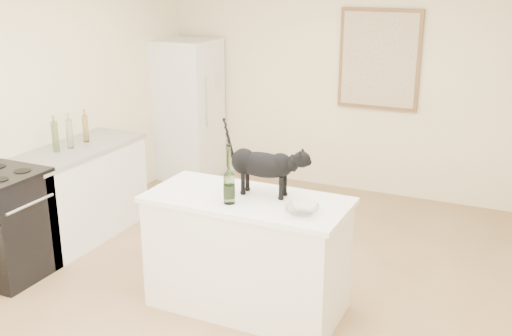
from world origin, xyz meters
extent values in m
plane|color=tan|center=(0.00, 0.00, 0.00)|extent=(5.50, 5.50, 0.00)
plane|color=#F3EBBC|center=(0.00, 2.75, 1.30)|extent=(4.50, 0.00, 4.50)
plane|color=#F3EBBC|center=(-2.25, 0.00, 1.30)|extent=(0.00, 5.50, 5.50)
cube|color=white|center=(0.10, -0.20, 0.43)|extent=(1.44, 0.67, 0.86)
cube|color=white|center=(0.10, -0.20, 0.88)|extent=(1.50, 0.70, 0.04)
cube|color=white|center=(-1.95, 0.30, 0.43)|extent=(0.60, 1.40, 0.86)
cube|color=gray|center=(-1.95, 0.30, 0.88)|extent=(0.62, 1.44, 0.04)
cube|color=black|center=(-1.95, -0.60, 0.45)|extent=(0.60, 0.60, 0.90)
cube|color=white|center=(-1.95, 2.35, 0.85)|extent=(0.68, 0.68, 1.70)
cube|color=brown|center=(0.30, 2.72, 1.55)|extent=(0.90, 0.03, 1.10)
cube|color=beige|center=(0.30, 2.70, 1.55)|extent=(0.82, 0.00, 1.02)
cylinder|color=#376026|center=(0.04, -0.35, 1.09)|extent=(0.10, 0.10, 0.39)
imported|color=silver|center=(0.58, -0.32, 0.93)|extent=(0.27, 0.27, 0.06)
cube|color=beige|center=(-1.60, 2.47, 1.19)|extent=(0.05, 0.15, 0.20)
cylinder|color=brown|center=(-1.98, 0.51, 1.03)|extent=(0.06, 0.06, 0.26)
cylinder|color=#356121|center=(-2.00, 0.12, 1.04)|extent=(0.06, 0.06, 0.28)
cylinder|color=#A1AFA1|center=(-1.97, 0.28, 1.03)|extent=(0.06, 0.06, 0.27)
camera|label=1|loc=(1.94, -3.96, 2.49)|focal=42.84mm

